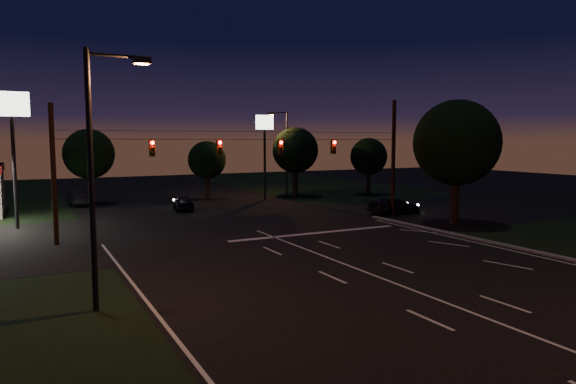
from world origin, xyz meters
TOP-DOWN VIEW (x-y plane):
  - ground at (0.00, 0.00)m, footprint 140.00×140.00m
  - cross_street_right at (20.00, 16.00)m, footprint 20.00×16.00m
  - center_line at (0.00, -6.00)m, footprint 0.14×40.00m
  - stop_bar at (3.00, 11.50)m, footprint 12.00×0.50m
  - utility_pole_right at (12.00, 15.00)m, footprint 0.30×0.30m
  - utility_pole_left at (-12.00, 15.00)m, footprint 0.28×0.28m
  - signal_span at (-0.00, 14.96)m, footprint 24.00×0.40m
  - pole_sign_left_near at (-14.00, 22.00)m, footprint 2.20×0.30m
  - pole_sign_right at (8.00, 30.00)m, footprint 1.80×0.30m
  - street_light_left at (-11.24, 2.00)m, footprint 2.20×0.35m
  - street_light_right_far at (11.24, 32.00)m, footprint 2.20×0.35m
  - tree_right_near at (13.53, 10.17)m, footprint 6.00×6.00m
  - tree_far_b at (-7.98, 34.13)m, footprint 4.60×4.60m
  - tree_far_c at (3.02, 33.10)m, footprint 3.80×3.80m
  - tree_far_d at (12.02, 31.13)m, footprint 4.80×4.80m
  - tree_far_e at (20.02, 29.11)m, footprint 4.00×4.00m
  - car_oncoming_a at (-1.51, 25.96)m, footprint 2.05×3.88m
  - car_oncoming_b at (-9.00, 33.74)m, footprint 1.89×4.45m
  - car_cross at (12.83, 15.79)m, footprint 4.68×2.06m

SIDE VIEW (x-z plane):
  - ground at x=0.00m, z-range 0.00..0.00m
  - cross_street_right at x=20.00m, z-range -0.01..0.01m
  - utility_pole_right at x=12.00m, z-range -4.50..4.50m
  - utility_pole_left at x=-12.00m, z-range -4.00..4.00m
  - center_line at x=0.00m, z-range 0.00..0.01m
  - stop_bar at x=3.00m, z-range 0.00..0.01m
  - car_oncoming_a at x=-1.51m, z-range 0.00..1.26m
  - car_cross at x=12.83m, z-range 0.00..1.34m
  - car_oncoming_b at x=-9.00m, z-range 0.00..1.43m
  - tree_far_c at x=3.02m, z-range 0.97..6.83m
  - tree_far_e at x=20.02m, z-range 1.03..7.20m
  - tree_far_b at x=-7.98m, z-range 1.12..8.10m
  - tree_far_d at x=12.02m, z-range 1.18..8.47m
  - street_light_left at x=-11.24m, z-range 0.74..9.74m
  - street_light_right_far at x=11.24m, z-range 0.74..9.74m
  - signal_span at x=0.00m, z-range 4.72..6.28m
  - tree_right_near at x=13.53m, z-range 1.30..10.06m
  - pole_sign_right at x=8.00m, z-range 2.04..10.44m
  - pole_sign_left_near at x=-14.00m, z-range 2.43..11.53m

